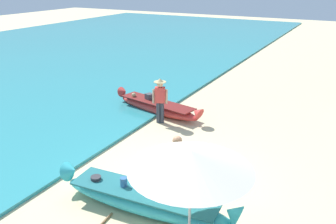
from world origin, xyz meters
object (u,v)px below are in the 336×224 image
Objects in this scene: boat_cyan_foreground at (144,200)px; person_tourist_customer at (177,165)px; boat_red_midground at (157,107)px; person_vendor_hatted at (160,98)px; patio_umbrella_large at (191,161)px.

boat_cyan_foreground is 1.10m from person_tourist_customer.
boat_cyan_foreground is at bearing -62.43° from boat_red_midground.
boat_cyan_foreground is 1.08× the size of boat_red_midground.
person_vendor_hatted is at bearing 124.56° from person_tourist_customer.
person_vendor_hatted is 6.42m from patio_umbrella_large.
boat_red_midground is (-2.88, 5.52, -0.02)m from boat_cyan_foreground.
patio_umbrella_large is (0.91, -1.22, 0.94)m from person_tourist_customer.
person_vendor_hatted reaches higher than boat_red_midground.
boat_red_midground is 2.49× the size of person_vendor_hatted.
person_tourist_customer reaches higher than boat_cyan_foreground.
patio_umbrella_large is at bearing -19.42° from boat_cyan_foreground.
boat_red_midground is at bearing 125.29° from patio_umbrella_large.
patio_umbrella_large reaches higher than person_tourist_customer.
person_tourist_customer reaches higher than boat_red_midground.
boat_red_midground is 2.49× the size of person_tourist_customer.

